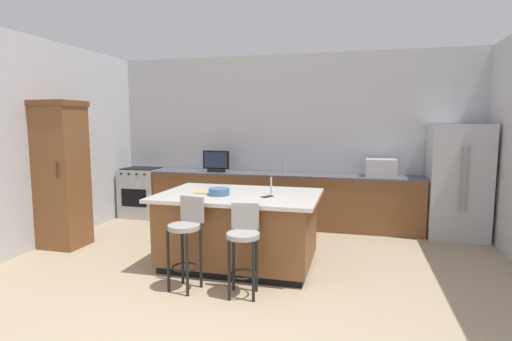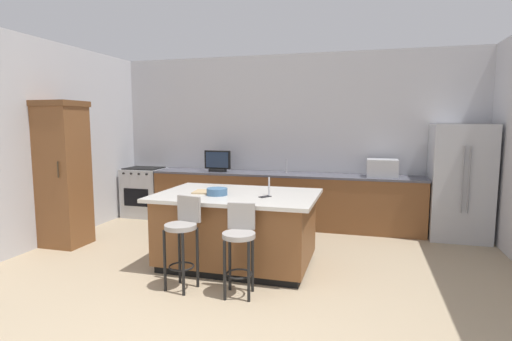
{
  "view_description": "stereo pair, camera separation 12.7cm",
  "coord_description": "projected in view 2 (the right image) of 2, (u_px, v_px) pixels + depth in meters",
  "views": [
    {
      "loc": [
        1.19,
        -2.56,
        1.77
      ],
      "look_at": [
        -0.28,
        3.2,
        1.07
      ],
      "focal_mm": 27.85,
      "sensor_mm": 36.0,
      "label": 1
    },
    {
      "loc": [
        1.31,
        -2.53,
        1.77
      ],
      "look_at": [
        -0.28,
        3.2,
        1.07
      ],
      "focal_mm": 27.85,
      "sensor_mm": 36.0,
      "label": 2
    }
  ],
  "objects": [
    {
      "name": "sink_faucet_island",
      "position": [
        269.0,
        186.0,
        4.8
      ],
      "size": [
        0.02,
        0.02,
        0.22
      ],
      "primitive_type": "cylinder",
      "color": "#B2B2B7",
      "rests_on": "kitchen_island"
    },
    {
      "name": "cabinet_tower",
      "position": [
        62.0,
        171.0,
        5.71
      ],
      "size": [
        0.65,
        0.57,
        2.09
      ],
      "color": "brown",
      "rests_on": "ground_plane"
    },
    {
      "name": "fruit_bowl",
      "position": [
        217.0,
        192.0,
        4.81
      ],
      "size": [
        0.25,
        0.25,
        0.08
      ],
      "primitive_type": "cylinder",
      "color": "#3F668C",
      "rests_on": "kitchen_island"
    },
    {
      "name": "refrigerator",
      "position": [
        460.0,
        182.0,
        6.05
      ],
      "size": [
        0.85,
        0.74,
        1.76
      ],
      "color": "#B7BABF",
      "rests_on": "ground_plane"
    },
    {
      "name": "bar_stool_left",
      "position": [
        183.0,
        234.0,
        4.24
      ],
      "size": [
        0.35,
        0.37,
        0.99
      ],
      "rotation": [
        0.0,
        0.0,
        -0.22
      ],
      "color": "gray",
      "rests_on": "ground_plane"
    },
    {
      "name": "range_oven",
      "position": [
        145.0,
        192.0,
        7.61
      ],
      "size": [
        0.72,
        0.63,
        0.94
      ],
      "color": "#B7BABF",
      "rests_on": "ground_plane"
    },
    {
      "name": "counter_back",
      "position": [
        283.0,
        199.0,
        6.89
      ],
      "size": [
        4.66,
        0.62,
        0.92
      ],
      "color": "brown",
      "rests_on": "ground_plane"
    },
    {
      "name": "bar_stool_right",
      "position": [
        239.0,
        242.0,
        4.08
      ],
      "size": [
        0.34,
        0.35,
        0.95
      ],
      "rotation": [
        0.0,
        0.0,
        0.13
      ],
      "color": "gray",
      "rests_on": "ground_plane"
    },
    {
      "name": "kitchen_island",
      "position": [
        237.0,
        228.0,
        4.97
      ],
      "size": [
        1.97,
        1.33,
        0.91
      ],
      "color": "black",
      "rests_on": "ground_plane"
    },
    {
      "name": "cell_phone",
      "position": [
        265.0,
        197.0,
        4.69
      ],
      "size": [
        0.14,
        0.16,
        0.01
      ],
      "primitive_type": "cube",
      "rotation": [
        0.0,
        0.0,
        -0.6
      ],
      "color": "black",
      "rests_on": "kitchen_island"
    },
    {
      "name": "wall_back",
      "position": [
        291.0,
        139.0,
        7.11
      ],
      "size": [
        6.87,
        0.12,
        2.98
      ],
      "primitive_type": "cube",
      "color": "#BCBCC1",
      "rests_on": "ground_plane"
    },
    {
      "name": "wall_left",
      "position": [
        45.0,
        143.0,
        5.82
      ],
      "size": [
        0.12,
        4.91,
        2.98
      ],
      "primitive_type": "cube",
      "color": "#BCBCC1",
      "rests_on": "ground_plane"
    },
    {
      "name": "microwave",
      "position": [
        382.0,
        168.0,
        6.38
      ],
      "size": [
        0.48,
        0.36,
        0.28
      ],
      "primitive_type": "cube",
      "color": "#B7BABF",
      "rests_on": "counter_back"
    },
    {
      "name": "cutting_board",
      "position": [
        206.0,
        192.0,
        4.99
      ],
      "size": [
        0.32,
        0.31,
        0.02
      ],
      "primitive_type": "cube",
      "rotation": [
        0.0,
        0.0,
        0.11
      ],
      "color": "tan",
      "rests_on": "kitchen_island"
    },
    {
      "name": "tv_monitor",
      "position": [
        218.0,
        162.0,
        7.08
      ],
      "size": [
        0.48,
        0.16,
        0.38
      ],
      "color": "black",
      "rests_on": "counter_back"
    },
    {
      "name": "sink_faucet_back",
      "position": [
        286.0,
        166.0,
        6.9
      ],
      "size": [
        0.02,
        0.02,
        0.24
      ],
      "primitive_type": "cylinder",
      "color": "#B2B2B7",
      "rests_on": "counter_back"
    }
  ]
}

